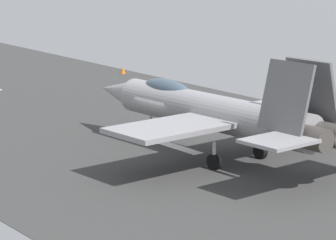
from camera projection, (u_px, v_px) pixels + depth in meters
name	position (u px, v px, depth m)	size (l,w,h in m)	color
ground_plane	(163.00, 143.00, 47.34)	(400.00, 400.00, 0.00)	slate
runway_strip	(163.00, 143.00, 47.33)	(240.00, 26.00, 0.02)	#383736
fighter_jet	(213.00, 111.00, 43.87)	(17.66, 13.29, 5.59)	gray
marker_cone_mid	(263.00, 101.00, 57.83)	(0.44, 0.44, 0.55)	orange
marker_cone_far	(123.00, 70.00, 71.00)	(0.44, 0.44, 0.55)	orange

